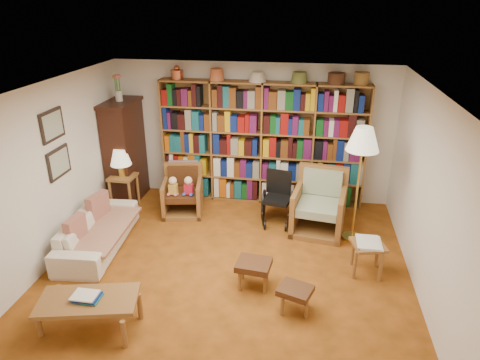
% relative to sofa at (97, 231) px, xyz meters
% --- Properties ---
extents(floor, '(5.00, 5.00, 0.00)m').
position_rel_sofa_xyz_m(floor, '(2.05, -0.31, -0.26)').
color(floor, '#9E5018').
rests_on(floor, ground).
extents(ceiling, '(5.00, 5.00, 0.00)m').
position_rel_sofa_xyz_m(ceiling, '(2.05, -0.31, 2.24)').
color(ceiling, white).
rests_on(ceiling, wall_back).
extents(wall_back, '(5.00, 0.00, 5.00)m').
position_rel_sofa_xyz_m(wall_back, '(2.05, 2.19, 0.99)').
color(wall_back, silver).
rests_on(wall_back, floor).
extents(wall_front, '(5.00, 0.00, 5.00)m').
position_rel_sofa_xyz_m(wall_front, '(2.05, -2.81, 0.99)').
color(wall_front, silver).
rests_on(wall_front, floor).
extents(wall_left, '(0.00, 5.00, 5.00)m').
position_rel_sofa_xyz_m(wall_left, '(-0.45, -0.31, 0.99)').
color(wall_left, silver).
rests_on(wall_left, floor).
extents(wall_right, '(0.00, 5.00, 5.00)m').
position_rel_sofa_xyz_m(wall_right, '(4.55, -0.31, 0.99)').
color(wall_right, silver).
rests_on(wall_right, floor).
extents(bookshelf, '(3.60, 0.30, 2.42)m').
position_rel_sofa_xyz_m(bookshelf, '(2.25, 2.02, 0.91)').
color(bookshelf, brown).
rests_on(bookshelf, floor).
extents(curio_cabinet, '(0.50, 0.95, 2.40)m').
position_rel_sofa_xyz_m(curio_cabinet, '(-0.20, 1.69, 0.69)').
color(curio_cabinet, black).
rests_on(curio_cabinet, floor).
extents(framed_pictures, '(0.03, 0.52, 0.97)m').
position_rel_sofa_xyz_m(framed_pictures, '(-0.43, -0.01, 1.36)').
color(framed_pictures, black).
rests_on(framed_pictures, wall_left).
extents(sofa, '(1.86, 0.85, 0.53)m').
position_rel_sofa_xyz_m(sofa, '(0.00, 0.00, 0.00)').
color(sofa, beige).
rests_on(sofa, floor).
extents(sofa_throw, '(0.84, 1.50, 0.04)m').
position_rel_sofa_xyz_m(sofa_throw, '(0.05, 0.00, 0.04)').
color(sofa_throw, '#C6B190').
rests_on(sofa_throw, sofa).
extents(cushion_left, '(0.21, 0.43, 0.41)m').
position_rel_sofa_xyz_m(cushion_left, '(-0.13, 0.35, 0.19)').
color(cushion_left, maroon).
rests_on(cushion_left, sofa).
extents(cushion_right, '(0.16, 0.39, 0.38)m').
position_rel_sofa_xyz_m(cushion_right, '(-0.13, -0.35, 0.19)').
color(cushion_right, maroon).
rests_on(cushion_right, sofa).
extents(side_table_lamp, '(0.44, 0.44, 0.64)m').
position_rel_sofa_xyz_m(side_table_lamp, '(-0.10, 1.26, 0.22)').
color(side_table_lamp, brown).
rests_on(side_table_lamp, floor).
extents(table_lamp, '(0.36, 0.36, 0.49)m').
position_rel_sofa_xyz_m(table_lamp, '(-0.10, 1.26, 0.71)').
color(table_lamp, gold).
rests_on(table_lamp, side_table_lamp).
extents(armchair_leather, '(0.79, 0.82, 0.85)m').
position_rel_sofa_xyz_m(armchair_leather, '(0.96, 1.37, 0.09)').
color(armchair_leather, brown).
rests_on(armchair_leather, floor).
extents(armchair_sage, '(0.92, 0.95, 1.00)m').
position_rel_sofa_xyz_m(armchair_sage, '(3.29, 1.13, 0.12)').
color(armchair_sage, brown).
rests_on(armchair_sage, floor).
extents(wheelchair, '(0.50, 0.70, 0.87)m').
position_rel_sofa_xyz_m(wheelchair, '(2.61, 1.28, 0.13)').
color(wheelchair, black).
rests_on(wheelchair, floor).
extents(floor_lamp, '(0.48, 0.48, 1.82)m').
position_rel_sofa_xyz_m(floor_lamp, '(3.83, 0.88, 1.30)').
color(floor_lamp, gold).
rests_on(floor_lamp, floor).
extents(side_table_papers, '(0.50, 0.50, 0.50)m').
position_rel_sofa_xyz_m(side_table_papers, '(3.94, -0.04, 0.12)').
color(side_table_papers, brown).
rests_on(side_table_papers, floor).
extents(footstool_a, '(0.47, 0.41, 0.37)m').
position_rel_sofa_xyz_m(footstool_a, '(2.46, -0.58, 0.04)').
color(footstool_a, '#4B2314').
rests_on(footstool_a, floor).
extents(footstool_b, '(0.47, 0.43, 0.33)m').
position_rel_sofa_xyz_m(footstool_b, '(3.01, -0.97, 0.00)').
color(footstool_b, '#4B2314').
rests_on(footstool_b, floor).
extents(coffee_table, '(1.19, 0.78, 0.45)m').
position_rel_sofa_xyz_m(coffee_table, '(0.71, -1.64, 0.09)').
color(coffee_table, brown).
rests_on(coffee_table, floor).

